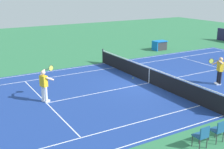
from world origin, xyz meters
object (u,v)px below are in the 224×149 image
Objects in this scene: tennis_ball at (133,78)px; spectator_chair_5 at (219,130)px; tennis_net at (149,75)px; tennis_player_far at (219,69)px; spectator_chair_6 at (202,135)px; tennis_player_near at (44,84)px; equipment_cart_tarped at (160,45)px.

tennis_ball is 8.46m from spectator_chair_5.
tennis_player_far is (-3.38, 2.30, 0.44)m from tennis_net.
tennis_player_far reaches higher than spectator_chair_5.
spectator_chair_6 is (0.86, 0.00, 0.00)m from spectator_chair_5.
tennis_net is at bearing 177.79° from tennis_player_near.
spectator_chair_5 is at bearing 40.36° from tennis_player_far.
equipment_cart_tarped is (-3.40, -9.63, -0.49)m from tennis_player_far.
tennis_ball is (0.33, -1.26, -0.46)m from tennis_net.
spectator_chair_5 is 1.00× the size of spectator_chair_6.
tennis_ball is (-6.05, -1.02, -0.90)m from tennis_player_near.
tennis_ball is at bearing -75.53° from tennis_net.
tennis_player_near reaches higher than tennis_ball.
spectator_chair_6 is at bearing 115.03° from tennis_player_near.
equipment_cart_tarped is (-7.11, -6.07, 0.40)m from tennis_ball.
equipment_cart_tarped is (-6.79, -7.34, -0.05)m from tennis_net.
spectator_chair_5 is (2.14, 6.99, 0.03)m from tennis_net.
spectator_chair_5 is 16.88m from equipment_cart_tarped.
tennis_player_far is 1.93× the size of spectator_chair_6.
spectator_chair_6 is at bearing 55.66° from equipment_cart_tarped.
tennis_player_near reaches higher than spectator_chair_6.
tennis_ball is 0.08× the size of spectator_chair_6.
tennis_net is 7.60m from spectator_chair_6.
tennis_player_near is (6.38, -0.25, 0.44)m from tennis_net.
tennis_player_near is 25.71× the size of tennis_ball.
tennis_player_far is at bearing 136.16° from tennis_ball.
tennis_net is 1.38m from tennis_ball.
tennis_ball is 9.36m from equipment_cart_tarped.
tennis_player_near is at bearing 9.55° from tennis_ball.
tennis_player_near is 8.39m from spectator_chair_5.
tennis_player_far reaches higher than tennis_net.
equipment_cart_tarped is (-9.78, -14.32, -0.08)m from spectator_chair_6.
tennis_player_far is at bearing -143.67° from spectator_chair_6.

